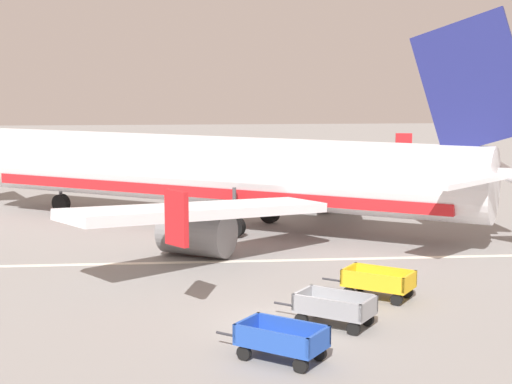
% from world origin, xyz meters
% --- Properties ---
extents(ground_plane, '(220.00, 220.00, 0.00)m').
position_xyz_m(ground_plane, '(0.00, 0.00, 0.00)').
color(ground_plane, gray).
extents(apron_stripe, '(120.00, 0.36, 0.01)m').
position_xyz_m(apron_stripe, '(0.00, 8.94, 0.01)').
color(apron_stripe, silver).
rests_on(apron_stripe, ground).
extents(airplane, '(34.10, 28.43, 11.34)m').
position_xyz_m(airplane, '(-1.03, 16.83, 3.05)').
color(airplane, silver).
rests_on(airplane, ground).
extents(baggage_cart_nearest, '(3.28, 2.72, 1.07)m').
position_xyz_m(baggage_cart_nearest, '(-0.62, -3.41, 0.60)').
color(baggage_cart_nearest, '#234CB2').
rests_on(baggage_cart_nearest, ground).
extents(baggage_cart_second_in_row, '(3.30, 2.69, 1.07)m').
position_xyz_m(baggage_cart_second_in_row, '(1.52, -0.40, 0.60)').
color(baggage_cart_second_in_row, gray).
rests_on(baggage_cart_second_in_row, ground).
extents(baggage_cart_third_in_row, '(3.31, 2.67, 1.07)m').
position_xyz_m(baggage_cart_third_in_row, '(3.76, 2.67, 0.60)').
color(baggage_cart_third_in_row, gold).
rests_on(baggage_cart_third_in_row, ground).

